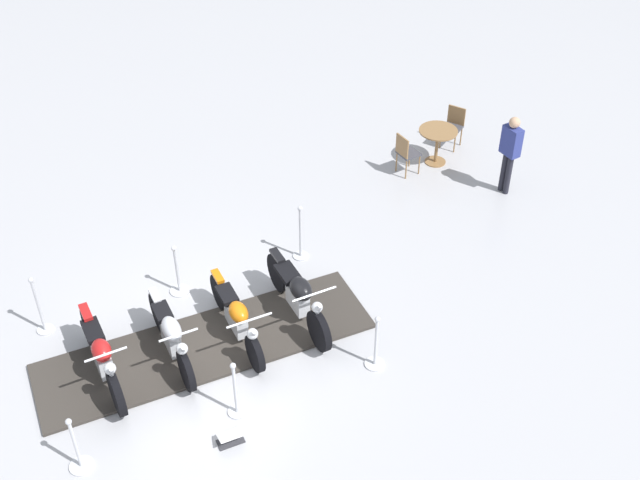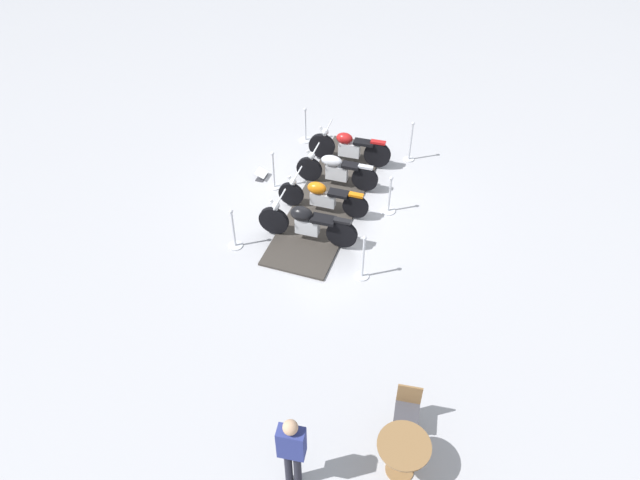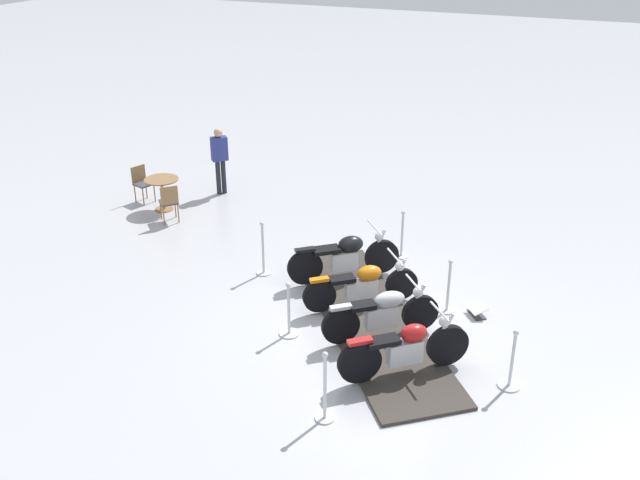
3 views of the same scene
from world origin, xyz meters
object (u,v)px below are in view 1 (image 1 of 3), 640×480
Objects in this scene: stanchion_left_rear at (301,239)px; cafe_table at (438,138)px; cafe_chair_near_table at (453,124)px; motorcycle_black at (298,296)px; info_placard at (230,438)px; motorcycle_copper at (237,317)px; stanchion_right_front at (78,453)px; cafe_chair_across_table at (406,152)px; motorcycle_maroon at (102,356)px; motorcycle_chrome at (171,336)px; stanchion_right_rear at (376,350)px; stanchion_left_front at (40,312)px; bystander_person at (510,148)px; stanchion_right_mid at (236,396)px; stanchion_left_mid at (178,278)px.

stanchion_left_rear is 1.39× the size of cafe_table.
cafe_chair_near_table reaches higher than cafe_table.
motorcycle_black is 2.74m from info_placard.
stanchion_right_front is at bearing -64.73° from motorcycle_copper.
stanchion_right_front is at bearing -12.95° from info_placard.
motorcycle_black is 2.22× the size of cafe_table.
stanchion_left_rear is at bearing -159.53° from cafe_chair_across_table.
motorcycle_maroon is 1.70× the size of stanchion_right_front.
motorcycle_copper is (-0.67, 0.85, -0.04)m from motorcycle_chrome.
motorcycle_copper is 5.78m from cafe_chair_across_table.
stanchion_right_rear is at bearing 14.53° from cafe_chair_near_table.
motorcycle_chrome is 2.30m from stanchion_right_front.
stanchion_right_rear reaches higher than motorcycle_chrome.
stanchion_left_front is at bearing -175.32° from cafe_chair_across_table.
bystander_person is (-5.95, 4.82, 0.52)m from motorcycle_chrome.
stanchion_right_mid is at bearing -0.04° from stanchion_left_rear.
stanchion_right_mid is 7.64m from bystander_person.
stanchion_left_front is 8.71m from cafe_table.
cafe_chair_near_table is at bearing 153.39° from stanchion_left_rear.
cafe_chair_near_table is (-5.96, 4.10, 0.22)m from stanchion_left_mid.
stanchion_right_mid is at bearing -146.92° from cafe_chair_across_table.
stanchion_right_rear is 6.09m from cafe_table.
cafe_chair_near_table is (-8.15, 4.45, 0.01)m from motorcycle_maroon.
cafe_table is at bearing -0.00° from cafe_chair_across_table.
bystander_person is (-4.61, 3.12, 0.49)m from motorcycle_black.
motorcycle_copper is at bearing 86.62° from motorcycle_maroon.
stanchion_left_front is at bearing -5.91° from bystander_person.
stanchion_right_rear reaches higher than motorcycle_copper.
stanchion_left_front is 2.96m from stanchion_right_front.
info_placard is at bearing 33.50° from stanchion_left_mid.
stanchion_right_rear is at bearing 23.31° from motorcycle_black.
cafe_chair_near_table is at bearing 161.70° from cafe_table.
stanchion_left_front is at bearing -51.94° from stanchion_left_rear.
cafe_table is at bearing 178.18° from stanchion_right_rear.
motorcycle_copper reaches higher than info_placard.
motorcycle_copper is 6.53m from cafe_table.
cafe_chair_near_table is at bearing 145.52° from stanchion_left_mid.
motorcycle_chrome is 1.64× the size of stanchion_right_front.
stanchion_left_front is at bearing -113.13° from motorcycle_black.
cafe_chair_across_table is (-8.36, 3.26, 0.24)m from stanchion_right_front.
cafe_table is at bearing 164.97° from stanchion_right_mid.
motorcycle_black reaches higher than stanchion_right_mid.
motorcycle_copper is 4.00× the size of info_placard.
bystander_person is at bearing 146.92° from stanchion_right_front.
cafe_chair_across_table is at bearing -175.99° from stanchion_right_rear.
cafe_chair_across_table is (-6.93, 1.44, 0.16)m from stanchion_right_mid.
stanchion_right_front is (5.18, -1.83, -0.10)m from stanchion_left_rear.
cafe_chair_near_table is (-0.78, 0.26, -0.07)m from cafe_table.
cafe_chair_across_table is at bearing 144.70° from stanchion_left_mid.
stanchion_left_front is 1.01× the size of stanchion_left_rear.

